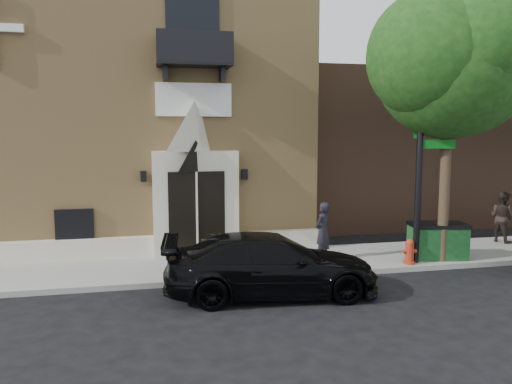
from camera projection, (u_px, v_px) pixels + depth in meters
ground at (245, 283)px, 13.08m from camera, size 120.00×120.00×0.00m
sidewalk at (268, 263)px, 14.74m from camera, size 42.00×3.00×0.15m
church at (132, 114)px, 19.62m from camera, size 12.20×11.01×9.30m
neighbour_building at (455, 147)px, 23.92m from camera, size 18.00×8.00×6.40m
street_tree_left at (453, 62)px, 13.96m from camera, size 4.97×4.38×7.77m
black_sedan at (271, 265)px, 12.01m from camera, size 5.31×2.52×1.50m
street_sign at (420, 147)px, 14.16m from camera, size 1.01×1.27×6.64m
fire_hydrant at (410, 252)px, 14.33m from camera, size 0.42×0.33×0.73m
dumpster at (438, 240)px, 14.98m from camera, size 1.76×1.19×1.07m
planter at (211, 244)px, 15.27m from camera, size 0.70×0.62×0.73m
pedestrian_near at (323, 231)px, 14.75m from camera, size 0.74×0.73×1.72m
pedestrian_far at (502, 217)px, 17.15m from camera, size 0.90×1.02×1.74m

